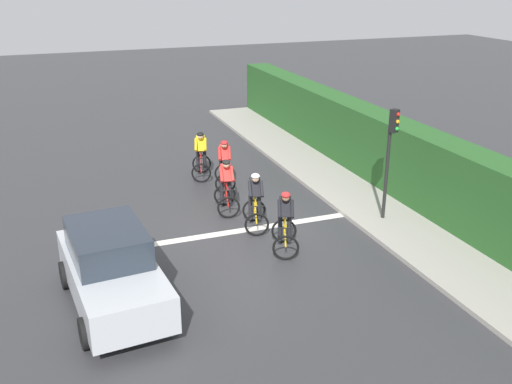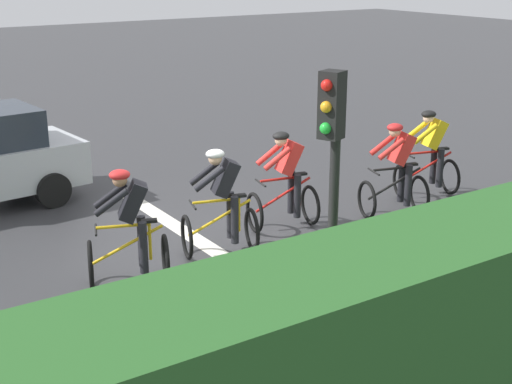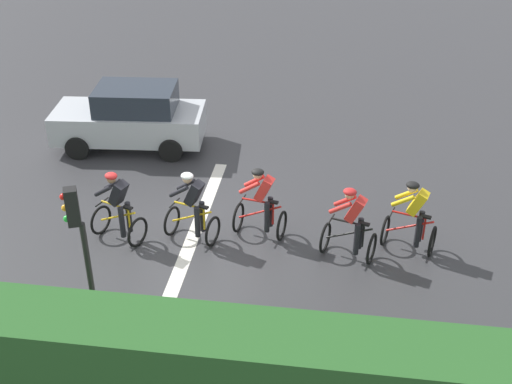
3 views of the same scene
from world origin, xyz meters
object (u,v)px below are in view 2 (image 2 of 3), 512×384
cyclist_lead (430,156)px  cyclist_mid (285,182)px  cyclist_second (397,172)px  cyclist_fourth (222,205)px  cyclist_trailing (130,230)px  traffic_light_near_crossing (331,186)px

cyclist_lead → cyclist_mid: bearing=-92.1°
cyclist_second → cyclist_fourth: (-0.19, -3.42, 0.00)m
cyclist_lead → cyclist_fourth: 4.70m
cyclist_mid → cyclist_trailing: (0.61, -3.05, 0.00)m
cyclist_mid → cyclist_fourth: bearing=-75.1°
cyclist_mid → cyclist_lead: bearing=87.9°
cyclist_second → traffic_light_near_crossing: bearing=-51.4°
cyclist_fourth → traffic_light_near_crossing: size_ratio=0.50×
cyclist_second → cyclist_mid: bearing=-106.3°
cyclist_trailing → traffic_light_near_crossing: traffic_light_near_crossing is taller
cyclist_second → cyclist_fourth: size_ratio=1.00×
cyclist_mid → traffic_light_near_crossing: 4.91m
cyclist_second → cyclist_trailing: size_ratio=1.00×
cyclist_fourth → cyclist_trailing: 1.61m
cyclist_mid → cyclist_fourth: (0.39, -1.45, 0.00)m
cyclist_mid → cyclist_fourth: same height
cyclist_second → cyclist_mid: 2.05m
cyclist_trailing → traffic_light_near_crossing: size_ratio=0.50×
cyclist_fourth → traffic_light_near_crossing: (3.66, -0.93, 1.43)m
cyclist_fourth → cyclist_trailing: (0.23, -1.60, 0.00)m
cyclist_fourth → cyclist_mid: bearing=104.9°
cyclist_lead → cyclist_trailing: size_ratio=1.00×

